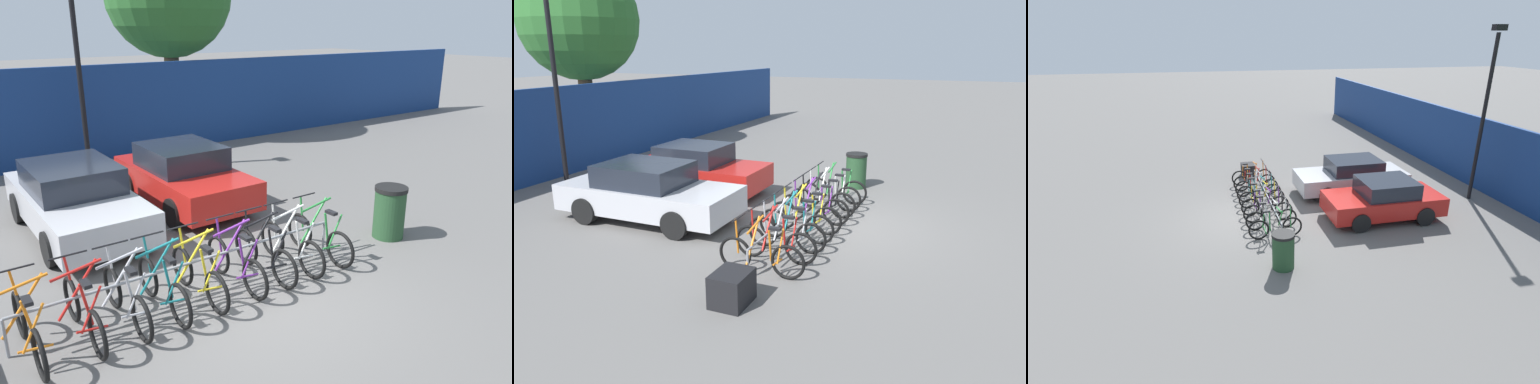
% 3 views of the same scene
% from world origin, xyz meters
% --- Properties ---
extents(ground_plane, '(120.00, 120.00, 0.00)m').
position_xyz_m(ground_plane, '(0.00, 0.00, 0.00)').
color(ground_plane, '#605E5B').
extents(hoarding_wall, '(36.00, 0.16, 2.85)m').
position_xyz_m(hoarding_wall, '(0.00, 9.50, 1.43)').
color(hoarding_wall, navy).
rests_on(hoarding_wall, ground).
extents(bike_rack, '(5.42, 0.04, 0.57)m').
position_xyz_m(bike_rack, '(-0.77, 0.68, 0.50)').
color(bike_rack, gray).
rests_on(bike_rack, ground).
extents(bicycle_orange, '(0.68, 1.71, 1.05)m').
position_xyz_m(bicycle_orange, '(-3.21, 0.53, 0.38)').
color(bicycle_orange, black).
rests_on(bicycle_orange, ground).
extents(bicycle_red, '(0.68, 1.71, 1.05)m').
position_xyz_m(bicycle_red, '(-2.53, 0.53, 0.38)').
color(bicycle_red, black).
rests_on(bicycle_red, ground).
extents(bicycle_silver, '(0.68, 1.71, 1.05)m').
position_xyz_m(bicycle_silver, '(-1.94, 0.53, 0.38)').
color(bicycle_silver, black).
rests_on(bicycle_silver, ground).
extents(bicycle_teal, '(0.68, 1.71, 1.05)m').
position_xyz_m(bicycle_teal, '(-1.38, 0.53, 0.38)').
color(bicycle_teal, black).
rests_on(bicycle_teal, ground).
extents(bicycle_yellow, '(0.68, 1.71, 1.05)m').
position_xyz_m(bicycle_yellow, '(-0.79, 0.53, 0.38)').
color(bicycle_yellow, black).
rests_on(bicycle_yellow, ground).
extents(bicycle_purple, '(0.68, 1.71, 1.05)m').
position_xyz_m(bicycle_purple, '(-0.12, 0.53, 0.38)').
color(bicycle_purple, black).
rests_on(bicycle_purple, ground).
extents(bicycle_black, '(0.68, 1.71, 1.05)m').
position_xyz_m(bicycle_black, '(0.45, 0.53, 0.38)').
color(bicycle_black, black).
rests_on(bicycle_black, ground).
extents(bicycle_white, '(0.68, 1.71, 1.05)m').
position_xyz_m(bicycle_white, '(1.02, 0.53, 0.38)').
color(bicycle_white, black).
rests_on(bicycle_white, ground).
extents(bicycle_green, '(0.68, 1.71, 1.05)m').
position_xyz_m(bicycle_green, '(1.67, 0.53, 0.38)').
color(bicycle_green, black).
rests_on(bicycle_green, ground).
extents(car_silver, '(1.91, 4.31, 1.40)m').
position_xyz_m(car_silver, '(-1.47, 4.24, 0.69)').
color(car_silver, '#B7B7BC').
rests_on(car_silver, ground).
extents(car_red, '(1.91, 3.92, 1.40)m').
position_xyz_m(car_red, '(1.04, 4.42, 0.69)').
color(car_red, red).
rests_on(car_red, ground).
extents(lamp_post, '(0.24, 0.44, 6.25)m').
position_xyz_m(lamp_post, '(0.17, 8.50, 3.48)').
color(lamp_post, black).
rests_on(lamp_post, ground).
extents(trash_bin, '(0.63, 0.63, 1.03)m').
position_xyz_m(trash_bin, '(3.38, 0.39, 0.52)').
color(trash_bin, '#234728').
rests_on(trash_bin, ground).
extents(cargo_crate, '(0.70, 0.56, 0.55)m').
position_xyz_m(cargo_crate, '(-4.39, 0.51, 0.28)').
color(cargo_crate, black).
rests_on(cargo_crate, ground).
extents(tree_behind_hoarding, '(4.41, 4.41, 7.24)m').
position_xyz_m(tree_behind_hoarding, '(4.33, 11.30, 4.99)').
color(tree_behind_hoarding, brown).
rests_on(tree_behind_hoarding, ground).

